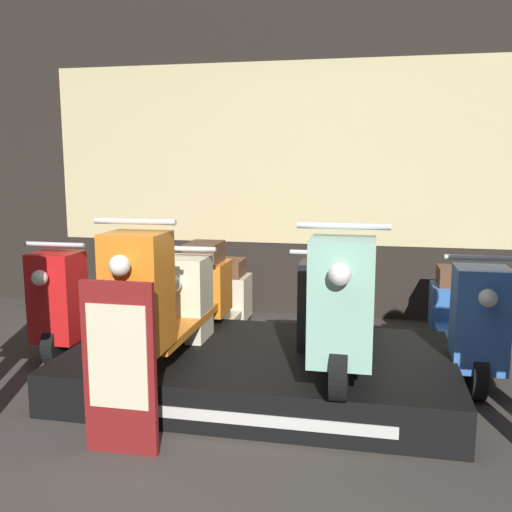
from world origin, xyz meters
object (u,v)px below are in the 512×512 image
at_px(scooter_backrow_2, 331,310).
at_px(scooter_backrow_0, 98,298).
at_px(price_sign_board, 119,368).
at_px(scooter_backrow_3, 464,317).
at_px(scooter_display_left, 176,293).
at_px(scooter_display_right, 347,302).
at_px(scooter_backrow_1, 210,303).

bearing_deg(scooter_backrow_2, scooter_backrow_0, 180.00).
bearing_deg(price_sign_board, scooter_backrow_3, 42.23).
bearing_deg(scooter_backrow_0, scooter_backrow_2, 0.00).
bearing_deg(scooter_display_left, scooter_display_right, 0.00).
height_order(scooter_display_right, scooter_backrow_1, scooter_display_right).
relative_size(scooter_backrow_0, scooter_backrow_2, 1.00).
relative_size(scooter_display_right, price_sign_board, 1.93).
bearing_deg(scooter_backrow_1, price_sign_board, -88.91).
bearing_deg(scooter_display_left, price_sign_board, -88.58).
bearing_deg(scooter_backrow_3, price_sign_board, -137.77).
bearing_deg(scooter_backrow_3, scooter_backrow_1, 180.00).
relative_size(scooter_backrow_0, price_sign_board, 1.93).
xyz_separation_m(scooter_display_left, scooter_backrow_3, (1.92, 0.80, -0.27)).
distance_m(scooter_display_right, scooter_backrow_2, 0.86).
bearing_deg(scooter_backrow_2, scooter_display_left, -139.84).
bearing_deg(price_sign_board, scooter_display_right, 40.23).
relative_size(scooter_backrow_0, scooter_backrow_3, 1.00).
bearing_deg(scooter_backrow_3, scooter_backrow_2, 180.00).
height_order(scooter_display_left, scooter_display_right, same).
distance_m(scooter_display_left, scooter_display_right, 1.10).
bearing_deg(scooter_display_right, price_sign_board, -139.77).
height_order(scooter_backrow_0, price_sign_board, scooter_backrow_0).
relative_size(scooter_backrow_2, price_sign_board, 1.93).
xyz_separation_m(scooter_display_left, price_sign_board, (0.02, -0.92, -0.17)).
bearing_deg(price_sign_board, scooter_display_left, 91.42).
xyz_separation_m(scooter_backrow_1, price_sign_board, (0.03, -1.72, 0.09)).
xyz_separation_m(scooter_display_right, scooter_backrow_0, (-2.08, 0.80, -0.27)).
bearing_deg(scooter_display_right, scooter_backrow_3, 44.71).
distance_m(scooter_backrow_1, scooter_backrow_2, 0.96).
bearing_deg(scooter_backrow_2, price_sign_board, -118.43).
bearing_deg(scooter_backrow_3, scooter_backrow_0, 180.00).
distance_m(scooter_backrow_2, scooter_backrow_3, 0.96).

